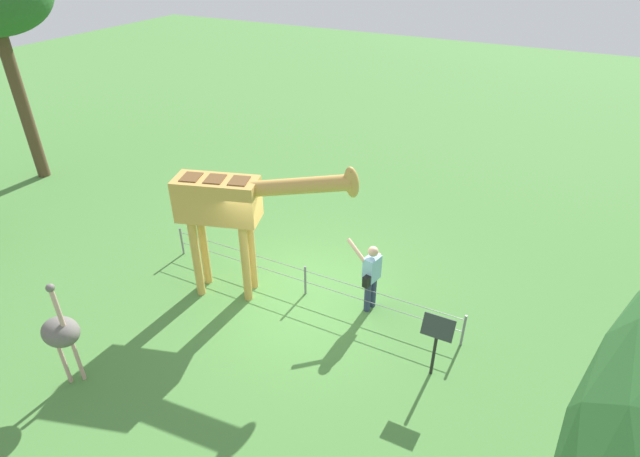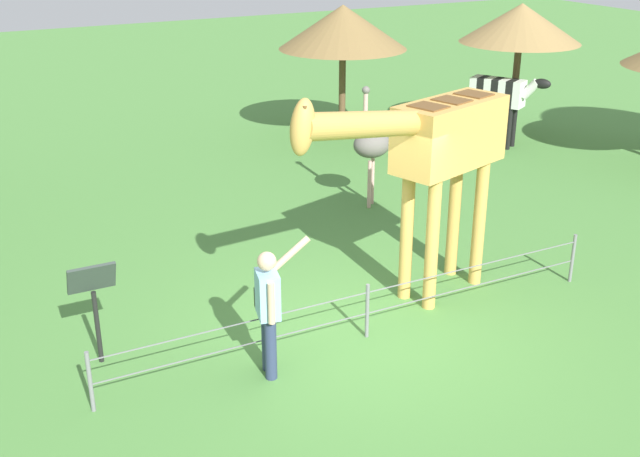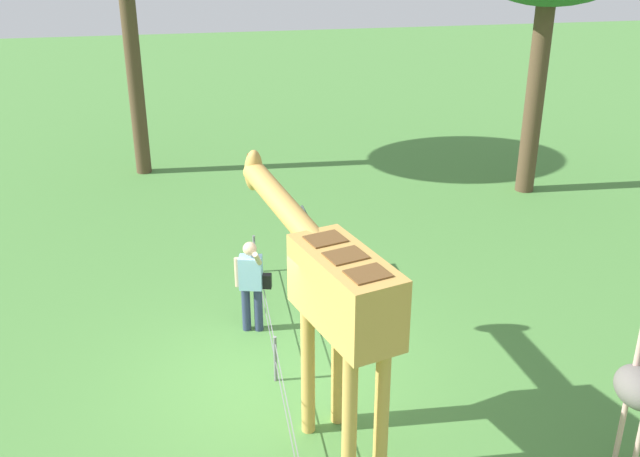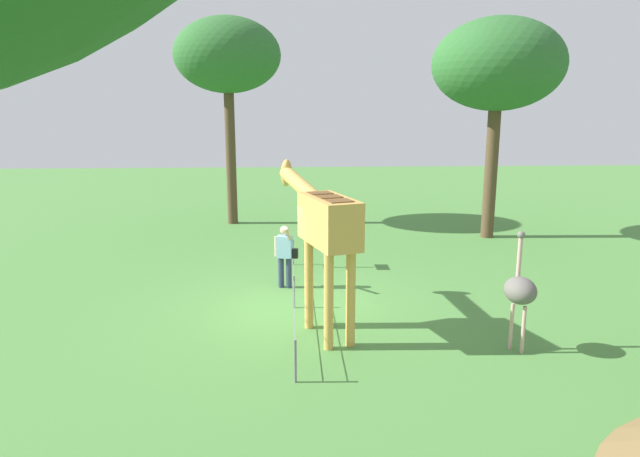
# 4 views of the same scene
# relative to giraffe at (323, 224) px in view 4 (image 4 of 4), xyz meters

# --- Properties ---
(ground_plane) EXTENTS (60.00, 60.00, 0.00)m
(ground_plane) POSITION_rel_giraffe_xyz_m (1.34, 0.49, -2.20)
(ground_plane) COLOR #4C843D
(giraffe) EXTENTS (3.74, 1.59, 3.28)m
(giraffe) POSITION_rel_giraffe_xyz_m (0.00, 0.00, 0.00)
(giraffe) COLOR gold
(giraffe) RESTS_ON ground_plane
(visitor) EXTENTS (0.74, 0.59, 1.66)m
(visitor) POSITION_rel_giraffe_xyz_m (2.79, 0.78, -1.30)
(visitor) COLOR navy
(visitor) RESTS_ON ground_plane
(ostrich) EXTENTS (0.70, 0.56, 2.25)m
(ostrich) POSITION_rel_giraffe_xyz_m (-1.16, -3.52, -1.02)
(ostrich) COLOR #CC9E93
(ostrich) RESTS_ON ground_plane
(tree_east) EXTENTS (4.29, 4.29, 7.29)m
(tree_east) POSITION_rel_giraffe_xyz_m (8.02, -6.18, 3.54)
(tree_east) COLOR brown
(tree_east) RESTS_ON ground_plane
(tree_northeast) EXTENTS (3.91, 3.91, 7.65)m
(tree_northeast) POSITION_rel_giraffe_xyz_m (10.84, 2.89, 4.02)
(tree_northeast) COLOR brown
(tree_northeast) RESTS_ON ground_plane
(info_sign) EXTENTS (0.56, 0.21, 1.32)m
(info_sign) POSITION_rel_giraffe_xyz_m (4.52, -0.40, -1.25)
(info_sign) COLOR black
(info_sign) RESTS_ON ground_plane
(wire_fence) EXTENTS (7.05, 0.05, 0.75)m
(wire_fence) POSITION_rel_giraffe_xyz_m (1.34, 0.58, -1.79)
(wire_fence) COLOR slate
(wire_fence) RESTS_ON ground_plane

